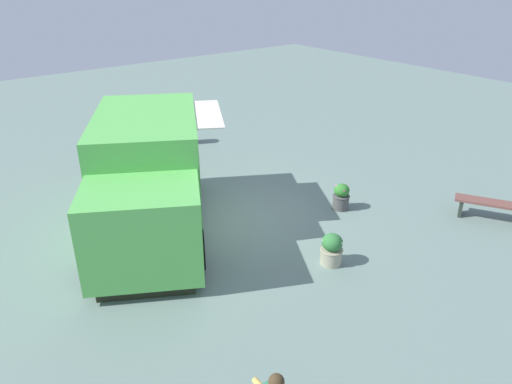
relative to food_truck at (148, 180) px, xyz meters
The scene contains 7 objects.
ground_plane 2.39m from the food_truck, 157.99° to the left, with size 40.00×40.00×0.00m, color slate.
food_truck is the anchor object (origin of this frame).
planter_flowering_near 4.03m from the food_truck, 119.40° to the right, with size 0.47×0.47×0.71m.
planter_flowering_far 4.38m from the food_truck, 121.39° to the left, with size 0.48×0.48×0.69m.
planter_flowering_side 4.79m from the food_truck, 154.05° to the left, with size 0.44×0.44×0.68m.
plaza_bench 8.22m from the food_truck, 144.63° to the left, with size 1.19×1.71×0.49m.
trash_bin 6.01m from the food_truck, 128.51° to the right, with size 0.46×0.46×0.84m.
Camera 1 is at (6.13, 8.64, 5.70)m, focal length 33.93 mm.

